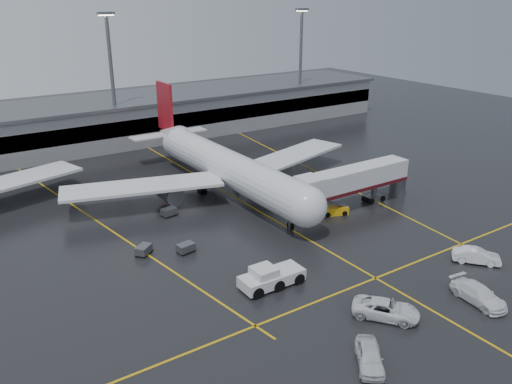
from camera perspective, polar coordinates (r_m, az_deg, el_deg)
ground at (r=73.26m, az=0.43°, el=-2.16°), size 220.00×220.00×0.00m
apron_line_centre at (r=73.26m, az=0.43°, el=-2.15°), size 0.25×90.00×0.02m
apron_line_stop at (r=58.30m, az=12.86°, el=-9.09°), size 60.00×0.25×0.02m
apron_line_left at (r=73.88m, az=-17.05°, el=-2.91°), size 9.99×69.35×0.02m
apron_line_right at (r=90.97m, az=6.26°, el=2.36°), size 7.57×69.64×0.02m
terminal at (r=113.05m, az=-13.51°, el=7.81°), size 122.00×19.00×8.60m
light_mast_mid at (r=104.13m, az=-15.40°, el=12.27°), size 3.00×1.20×25.45m
light_mast_right at (r=125.87m, az=4.87°, el=14.26°), size 3.00×1.20×25.45m
main_airliner at (r=79.50m, az=-3.51°, el=2.90°), size 48.80×45.60×14.10m
jet_bridge at (r=74.64m, az=10.62°, el=1.15°), size 19.90×3.40×6.05m
pushback_tractor at (r=55.02m, az=1.55°, el=-9.28°), size 6.95×3.05×2.47m
belt_loader at (r=73.07m, az=8.52°, el=-1.98°), size 3.96×2.79×2.32m
service_van_a at (r=51.73m, az=13.92°, el=-12.24°), size 6.06×6.69×1.73m
service_van_b at (r=56.83m, az=23.00°, el=-10.18°), size 3.16×6.26×1.74m
service_van_c at (r=64.51m, az=22.81°, el=-6.40°), size 4.69×5.10×1.70m
service_van_d at (r=45.71m, az=12.22°, el=-17.03°), size 4.65×5.23×1.71m
baggage_cart_a at (r=62.41m, az=-7.62°, el=-5.99°), size 2.19×1.61×1.12m
baggage_cart_b at (r=62.78m, az=-12.11°, el=-6.12°), size 2.38×2.26×1.12m
baggage_cart_c at (r=72.67m, az=-9.44°, el=-2.12°), size 2.16×1.56×1.12m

